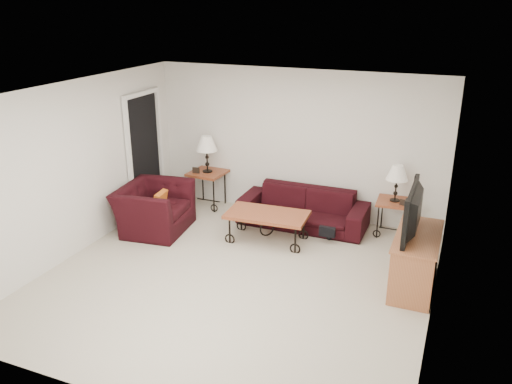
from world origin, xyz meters
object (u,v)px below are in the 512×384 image
side_table_left (208,189)px  sofa (303,208)px  side_table_right (393,218)px  backpack (330,226)px  tv_stand (415,261)px  coffee_table (267,227)px  armchair (154,208)px  lamp_right (396,183)px  television (420,212)px  lamp_left (207,154)px

side_table_left → sofa: bearing=-5.6°
side_table_right → backpack: size_ratio=1.18×
sofa → tv_stand: size_ratio=1.71×
coffee_table → armchair: (-1.84, -0.30, 0.14)m
lamp_right → television: television is taller
lamp_right → tv_stand: lamp_right is taller
side_table_left → coffee_table: side_table_left is taller
side_table_right → lamp_right: lamp_right is taller
coffee_table → television: bearing=-13.6°
lamp_right → backpack: bearing=-146.5°
backpack → lamp_left: bearing=164.7°
lamp_right → armchair: size_ratio=0.51×
sofa → lamp_right: 1.55m
lamp_left → backpack: 2.58m
sofa → lamp_right: lamp_right is taller
side_table_left → side_table_right: 3.28m
side_table_left → television: 4.11m
television → tv_stand: bearing=90.0°
lamp_left → sofa: bearing=-5.6°
armchair → backpack: (2.73, 0.68, -0.13)m
coffee_table → television: 2.45m
lamp_left → backpack: size_ratio=1.33×
coffee_table → tv_stand: bearing=-13.5°
sofa → coffee_table: sofa is taller
side_table_left → backpack: size_ratio=1.33×
coffee_table → backpack: 0.97m
side_table_left → armchair: (-0.33, -1.26, 0.05)m
sofa → lamp_left: (-1.84, 0.18, 0.67)m
lamp_right → television: (0.48, -1.50, 0.18)m
backpack → tv_stand: bearing=-35.6°
lamp_left → coffee_table: size_ratio=0.53×
lamp_right → armchair: (-3.60, -1.26, -0.50)m
side_table_right → television: bearing=-72.2°
lamp_left → coffee_table: bearing=-32.4°
television → side_table_left: bearing=-111.8°
side_table_right → backpack: side_table_right is taller
sofa → lamp_right: (1.43, 0.18, 0.57)m
lamp_right → backpack: (-0.87, -0.58, -0.63)m
television → sofa: bearing=-124.6°
television → backpack: 1.83m
lamp_left → lamp_right: bearing=0.0°
television → backpack: bearing=-124.3°
armchair → television: 4.15m
sofa → backpack: sofa is taller
sofa → armchair: 2.42m
sofa → lamp_left: size_ratio=3.21×
coffee_table → backpack: size_ratio=2.52×
side_table_left → coffee_table: bearing=-32.4°
side_table_left → backpack: (2.40, -0.58, -0.08)m
sofa → side_table_right: bearing=7.2°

